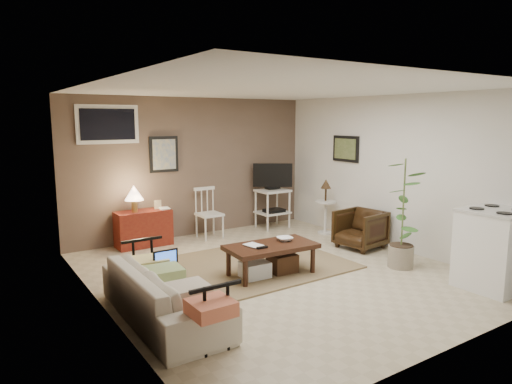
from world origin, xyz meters
TOP-DOWN VIEW (x-y plane):
  - floor at (0.00, 0.00)m, footprint 5.00×5.00m
  - art_back at (-0.55, 2.48)m, footprint 0.50×0.03m
  - art_right at (2.23, 1.05)m, footprint 0.03×0.60m
  - window at (-1.45, 2.48)m, footprint 0.96×0.03m
  - rug at (-0.09, 0.45)m, footprint 2.49×2.00m
  - coffee_table at (-0.14, -0.04)m, footprint 1.21×0.67m
  - sofa at (-1.80, -0.51)m, footprint 0.55×1.88m
  - sofa_pillows at (-1.75, -0.72)m, footprint 0.36×1.78m
  - sofa_end_rails at (-1.69, -0.51)m, footprint 0.50×1.87m
  - laptop at (-1.62, -0.18)m, footprint 0.29×0.21m
  - red_console at (-1.04, 2.25)m, footprint 0.87×0.39m
  - spindle_chair at (0.11, 2.15)m, footprint 0.39×0.39m
  - tv_stand at (1.45, 2.14)m, footprint 0.63×0.47m
  - side_table at (1.97, 1.25)m, footprint 0.37×0.37m
  - armchair at (1.81, 0.25)m, footprint 0.68×0.72m
  - potted_plant at (1.57, -0.75)m, footprint 0.38×0.38m
  - stove at (1.88, -1.87)m, footprint 0.75×0.70m
  - bowl at (0.13, 0.01)m, footprint 0.21×0.09m
  - book_table at (-0.45, 0.01)m, footprint 0.17×0.05m
  - book_console at (-0.77, 2.22)m, footprint 0.17×0.05m

SIDE VIEW (x-z plane):
  - floor at x=0.00m, z-range 0.00..0.00m
  - rug at x=-0.09m, z-range 0.00..0.02m
  - coffee_table at x=-0.14m, z-range 0.03..0.47m
  - sofa_end_rails at x=-1.69m, z-range 0.00..0.63m
  - armchair at x=1.81m, z-range 0.00..0.67m
  - red_console at x=-1.04m, z-range -0.15..0.85m
  - sofa at x=-1.80m, z-range 0.00..0.73m
  - spindle_chair at x=0.11m, z-range -0.03..0.84m
  - sofa_pillows at x=-1.75m, z-range 0.39..0.51m
  - laptop at x=-1.62m, z-range 0.38..0.57m
  - stove at x=1.88m, z-range 0.00..0.97m
  - bowl at x=0.13m, z-range 0.42..0.63m
  - book_table at x=-0.45m, z-range 0.42..0.66m
  - side_table at x=1.97m, z-range 0.12..1.10m
  - tv_stand at x=1.45m, z-range 0.04..1.25m
  - book_console at x=-0.77m, z-range 0.58..0.81m
  - potted_plant at x=1.57m, z-range 0.05..1.58m
  - art_back at x=-0.55m, z-range 1.15..1.75m
  - art_right at x=2.23m, z-range 1.29..1.75m
  - window at x=-1.45m, z-range 1.65..2.25m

